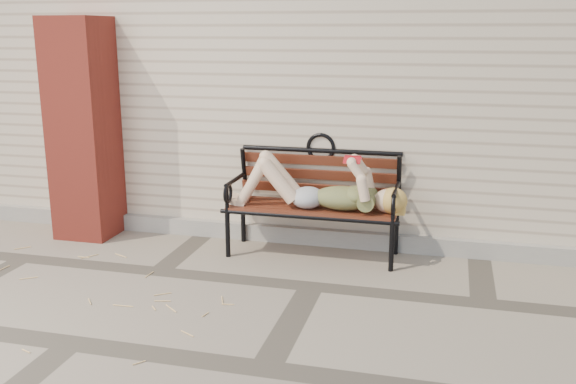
# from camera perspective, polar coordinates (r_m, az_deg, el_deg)

# --- Properties ---
(ground) EXTENTS (80.00, 80.00, 0.00)m
(ground) POSITION_cam_1_polar(r_m,az_deg,el_deg) (4.89, 2.10, -8.39)
(ground) COLOR gray
(ground) RESTS_ON ground
(house_wall) EXTENTS (8.00, 4.00, 3.00)m
(house_wall) POSITION_cam_1_polar(r_m,az_deg,el_deg) (7.49, 7.17, 11.20)
(house_wall) COLOR beige
(house_wall) RESTS_ON ground
(foundation_strip) EXTENTS (8.00, 0.10, 0.15)m
(foundation_strip) POSITION_cam_1_polar(r_m,az_deg,el_deg) (5.76, 4.16, -4.09)
(foundation_strip) COLOR #A19B91
(foundation_strip) RESTS_ON ground
(brick_pillar) EXTENTS (0.50, 0.50, 2.00)m
(brick_pillar) POSITION_cam_1_polar(r_m,az_deg,el_deg) (6.16, -17.70, 5.33)
(brick_pillar) COLOR #AF3527
(brick_pillar) RESTS_ON ground
(garden_bench) EXTENTS (1.57, 0.62, 1.01)m
(garden_bench) POSITION_cam_1_polar(r_m,az_deg,el_deg) (5.47, 2.44, 0.32)
(garden_bench) COLOR black
(garden_bench) RESTS_ON ground
(reading_woman) EXTENTS (1.48, 0.34, 0.47)m
(reading_woman) POSITION_cam_1_polar(r_m,az_deg,el_deg) (5.34, 2.30, 0.36)
(reading_woman) COLOR #092F3F
(reading_woman) RESTS_ON ground
(straw_scatter) EXTENTS (2.68, 1.36, 0.01)m
(straw_scatter) POSITION_cam_1_polar(r_m,az_deg,el_deg) (4.46, -11.80, -10.97)
(straw_scatter) COLOR #E4B56F
(straw_scatter) RESTS_ON ground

